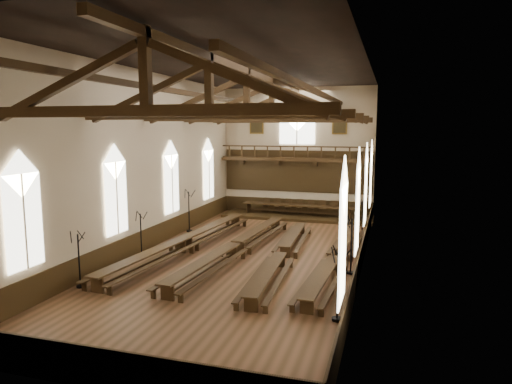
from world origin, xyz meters
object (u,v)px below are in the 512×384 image
candelabrum_left_far (189,219)px  refectory_row_b (236,246)px  dais (297,216)px  refectory_row_a (184,241)px  candelabrum_right_mid (351,256)px  candelabrum_right_near (337,298)px  refectory_row_d (337,256)px  candelabrum_left_near (80,270)px  high_table (297,206)px  refectory_row_c (282,253)px  candelabrum_left_mid (141,243)px  candelabrum_right_far (362,224)px

candelabrum_left_far → refectory_row_b: bearing=-43.0°
dais → refectory_row_a: bearing=-110.5°
candelabrum_left_far → candelabrum_right_mid: (11.10, -5.89, -0.01)m
candelabrum_right_near → refectory_row_d: bearing=96.5°
refectory_row_a → candelabrum_left_near: bearing=-104.9°
high_table → candelabrum_right_mid: (5.14, -12.60, -0.03)m
refectory_row_a → refectory_row_c: (5.76, -0.53, -0.08)m
refectory_row_a → high_table: 11.95m
refectory_row_a → candelabrum_right_near: 11.64m
candelabrum_right_near → dais: bearing=105.8°
candelabrum_left_near → candelabrum_left_far: candelabrum_left_far is taller
candelabrum_left_mid → candelabrum_right_mid: (11.10, 0.18, 0.11)m
candelabrum_right_far → dais: bearing=140.1°
candelabrum_left_far → candelabrum_right_near: 15.94m
candelabrum_left_far → candelabrum_right_far: bearing=12.3°
refectory_row_a → dais: (4.18, 11.19, -0.48)m
refectory_row_b → refectory_row_d: refectory_row_b is taller
candelabrum_left_near → candelabrum_right_near: candelabrum_right_near is taller
refectory_row_d → candelabrum_right_far: (0.77, 7.10, 0.23)m
refectory_row_b → dais: refectory_row_b is taller
refectory_row_c → candelabrum_left_near: bearing=-140.8°
refectory_row_d → dais: (-4.37, 11.40, -0.38)m
dais → candelabrum_left_near: candelabrum_left_near is taller
candelabrum_right_far → candelabrum_right_mid: bearing=-90.0°
refectory_row_c → candelabrum_left_mid: candelabrum_left_mid is taller
refectory_row_d → candelabrum_right_near: candelabrum_right_near is taller
refectory_row_d → candelabrum_right_mid: (0.77, -1.21, 0.37)m
dais → refectory_row_c: bearing=-82.3°
high_table → candelabrum_right_mid: size_ratio=3.06×
refectory_row_c → candelabrum_right_far: candelabrum_right_far is taller
candelabrum_left_far → candelabrum_right_mid: size_ratio=1.01×
refectory_row_a → candelabrum_left_far: bearing=111.6°
dais → high_table: high_table is taller
candelabrum_right_near → candelabrum_right_far: bearing=90.0°
candelabrum_right_near → refectory_row_a: bearing=143.2°
candelabrum_right_near → candelabrum_right_far: 13.85m
candelabrum_left_mid → candelabrum_right_mid: 11.10m
refectory_row_b → candelabrum_right_far: candelabrum_right_far is taller
candelabrum_right_mid → high_table: bearing=112.2°
refectory_row_d → candelabrum_left_far: size_ratio=4.79×
refectory_row_d → candelabrum_right_mid: candelabrum_right_mid is taller
refectory_row_b → candelabrum_left_near: (-4.86, -6.63, 0.21)m
refectory_row_c → dais: size_ratio=1.21×
dais → high_table: 0.79m
refectory_row_d → high_table: 12.21m
dais → candelabrum_right_mid: candelabrum_right_mid is taller
high_table → candelabrum_left_mid: size_ratio=3.51×
dais → candelabrum_right_near: bearing=-74.2°
high_table → candelabrum_right_mid: bearing=-67.8°
refectory_row_a → candelabrum_right_near: bearing=-36.8°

